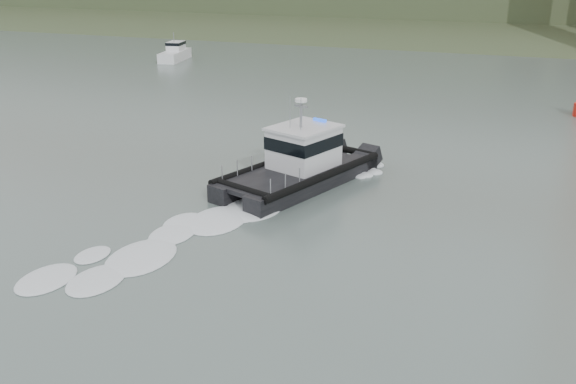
# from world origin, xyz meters

# --- Properties ---
(ground) EXTENTS (400.00, 400.00, 0.00)m
(ground) POSITION_xyz_m (0.00, 0.00, 0.00)
(ground) COLOR #576862
(ground) RESTS_ON ground
(patrol_boat) EXTENTS (7.04, 11.03, 5.03)m
(patrol_boat) POSITION_xyz_m (-1.79, 16.05, 1.26)
(patrol_boat) COLOR black
(patrol_boat) RESTS_ON ground
(motorboat) EXTENTS (3.12, 6.54, 3.45)m
(motorboat) POSITION_xyz_m (-31.12, 53.11, 0.86)
(motorboat) COLOR white
(motorboat) RESTS_ON ground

